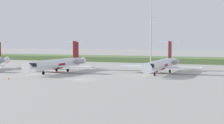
{
  "coord_description": "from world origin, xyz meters",
  "views": [
    {
      "loc": [
        35.51,
        -69.81,
        8.81
      ],
      "look_at": [
        0.0,
        18.9,
        3.0
      ],
      "focal_mm": 54.08,
      "sensor_mm": 36.0,
      "label": 1
    }
  ],
  "objects_px": {
    "regional_jet_second": "(59,63)",
    "safety_cone_front_marker": "(8,78)",
    "regional_jet_third": "(162,64)",
    "antenna_mast": "(151,35)"
  },
  "relations": [
    {
      "from": "regional_jet_second",
      "to": "safety_cone_front_marker",
      "type": "relative_size",
      "value": 56.36
    },
    {
      "from": "safety_cone_front_marker",
      "to": "regional_jet_third",
      "type": "bearing_deg",
      "value": 44.25
    },
    {
      "from": "antenna_mast",
      "to": "safety_cone_front_marker",
      "type": "bearing_deg",
      "value": -104.88
    },
    {
      "from": "regional_jet_second",
      "to": "regional_jet_third",
      "type": "height_order",
      "value": "same"
    },
    {
      "from": "regional_jet_third",
      "to": "antenna_mast",
      "type": "distance_m",
      "value": 37.96
    },
    {
      "from": "regional_jet_third",
      "to": "safety_cone_front_marker",
      "type": "distance_m",
      "value": 41.3
    },
    {
      "from": "regional_jet_second",
      "to": "antenna_mast",
      "type": "xyz_separation_m",
      "value": [
        15.64,
        42.7,
        8.88
      ]
    },
    {
      "from": "antenna_mast",
      "to": "regional_jet_second",
      "type": "bearing_deg",
      "value": -110.12
    },
    {
      "from": "antenna_mast",
      "to": "safety_cone_front_marker",
      "type": "height_order",
      "value": "antenna_mast"
    },
    {
      "from": "regional_jet_third",
      "to": "safety_cone_front_marker",
      "type": "xyz_separation_m",
      "value": [
        -29.54,
        -28.77,
        -2.26
      ]
    }
  ]
}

